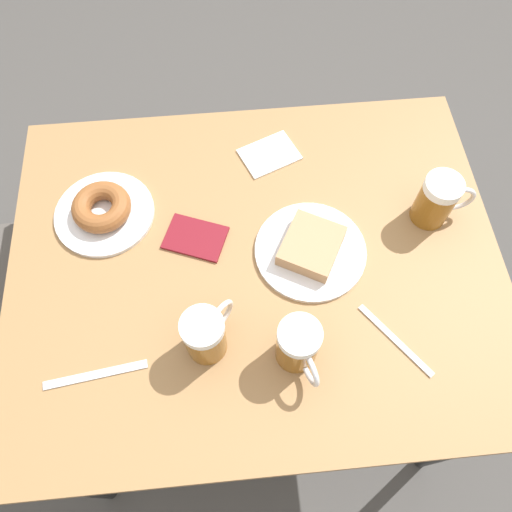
% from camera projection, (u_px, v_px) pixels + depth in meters
% --- Properties ---
extents(ground_plane, '(8.00, 8.00, 0.00)m').
position_uv_depth(ground_plane, '(256.00, 357.00, 1.71)').
color(ground_plane, '#474442').
extents(table, '(0.83, 1.04, 0.74)m').
position_uv_depth(table, '(256.00, 273.00, 1.10)').
color(table, '#997044').
rests_on(table, ground_plane).
extents(plate_with_cake, '(0.24, 0.24, 0.05)m').
position_uv_depth(plate_with_cake, '(311.00, 248.00, 1.04)').
color(plate_with_cake, silver).
rests_on(plate_with_cake, table).
extents(plate_with_donut, '(0.22, 0.22, 0.05)m').
position_uv_depth(plate_with_donut, '(103.00, 210.00, 1.08)').
color(plate_with_donut, silver).
rests_on(plate_with_donut, table).
extents(beer_mug_left, '(0.08, 0.12, 0.12)m').
position_uv_depth(beer_mug_left, '(438.00, 200.00, 1.04)').
color(beer_mug_left, '#8C5619').
rests_on(beer_mug_left, table).
extents(beer_mug_center, '(0.11, 0.10, 0.12)m').
position_uv_depth(beer_mug_center, '(206.00, 334.00, 0.91)').
color(beer_mug_center, '#8C5619').
rests_on(beer_mug_center, table).
extents(beer_mug_right, '(0.12, 0.08, 0.12)m').
position_uv_depth(beer_mug_right, '(298.00, 346.00, 0.90)').
color(beer_mug_right, '#8C5619').
rests_on(beer_mug_right, table).
extents(napkin_folded, '(0.14, 0.15, 0.00)m').
position_uv_depth(napkin_folded, '(269.00, 154.00, 1.17)').
color(napkin_folded, white).
rests_on(napkin_folded, table).
extents(fork, '(0.16, 0.12, 0.00)m').
position_uv_depth(fork, '(395.00, 340.00, 0.96)').
color(fork, silver).
rests_on(fork, table).
extents(knife, '(0.04, 0.19, 0.00)m').
position_uv_depth(knife, '(96.00, 375.00, 0.93)').
color(knife, silver).
rests_on(knife, table).
extents(passport_near_edge, '(0.13, 0.15, 0.01)m').
position_uv_depth(passport_near_edge, '(195.00, 238.00, 1.07)').
color(passport_near_edge, maroon).
rests_on(passport_near_edge, table).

